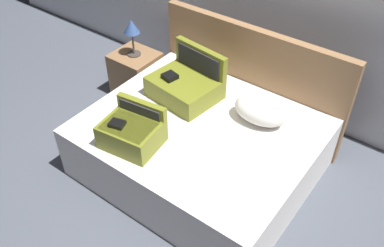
# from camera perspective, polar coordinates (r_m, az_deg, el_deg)

# --- Properties ---
(ground_plane) EXTENTS (12.00, 12.00, 0.00)m
(ground_plane) POSITION_cam_1_polar(r_m,az_deg,el_deg) (3.52, -2.84, -9.87)
(ground_plane) COLOR #4C515B
(bed) EXTENTS (1.82, 1.51, 0.50)m
(bed) POSITION_cam_1_polar(r_m,az_deg,el_deg) (3.55, 1.09, -3.32)
(bed) COLOR silver
(bed) RESTS_ON ground
(headboard) EXTENTS (1.85, 0.08, 1.03)m
(headboard) POSITION_cam_1_polar(r_m,az_deg,el_deg) (3.91, 8.00, 6.01)
(headboard) COLOR olive
(headboard) RESTS_ON ground
(hard_case_large) EXTENTS (0.61, 0.53, 0.41)m
(hard_case_large) POSITION_cam_1_polar(r_m,az_deg,el_deg) (3.62, -0.89, 5.35)
(hard_case_large) COLOR olive
(hard_case_large) RESTS_ON bed
(hard_case_medium) EXTENTS (0.47, 0.41, 0.31)m
(hard_case_medium) POSITION_cam_1_polar(r_m,az_deg,el_deg) (3.18, -8.22, -1.11)
(hard_case_medium) COLOR olive
(hard_case_medium) RESTS_ON bed
(pillow_near_headboard) EXTENTS (0.46, 0.31, 0.21)m
(pillow_near_headboard) POSITION_cam_1_polar(r_m,az_deg,el_deg) (3.41, 9.32, 1.74)
(pillow_near_headboard) COLOR white
(pillow_near_headboard) RESTS_ON bed
(nightstand) EXTENTS (0.44, 0.40, 0.48)m
(nightstand) POSITION_cam_1_polar(r_m,az_deg,el_deg) (4.46, -7.59, 6.63)
(nightstand) COLOR olive
(nightstand) RESTS_ON ground
(table_lamp) EXTENTS (0.16, 0.16, 0.38)m
(table_lamp) POSITION_cam_1_polar(r_m,az_deg,el_deg) (4.19, -8.23, 12.64)
(table_lamp) COLOR #3F3833
(table_lamp) RESTS_ON nightstand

